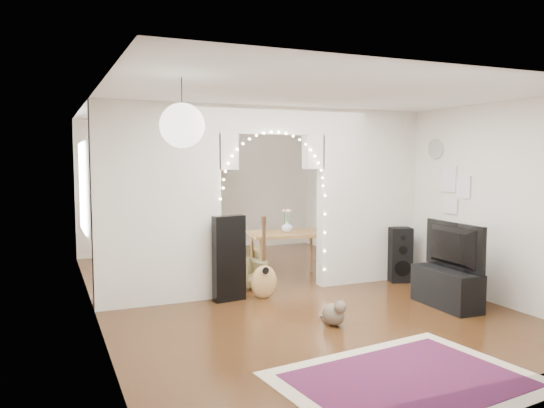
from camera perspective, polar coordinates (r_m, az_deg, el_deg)
name	(u,v)px	position (r m, az deg, el deg)	size (l,w,h in m)	color
floor	(272,291)	(7.94, -0.05, -9.33)	(7.50, 7.50, 0.00)	black
ceiling	(271,106)	(7.73, -0.05, 10.45)	(5.00, 7.50, 0.02)	white
wall_back	(201,187)	(11.25, -7.65, 1.82)	(5.00, 0.02, 2.70)	silver
wall_front	(455,234)	(4.54, 19.07, -3.05)	(5.00, 0.02, 2.70)	silver
wall_left	(91,206)	(7.11, -18.88, -0.23)	(0.02, 7.50, 2.70)	silver
wall_right	(411,195)	(9.00, 14.72, 0.91)	(0.02, 7.50, 2.70)	silver
divider_wall	(272,195)	(7.71, -0.05, 0.98)	(5.00, 0.20, 2.70)	silver
fairy_lights	(275,187)	(7.59, 0.34, 1.86)	(1.64, 0.04, 1.60)	#FFEABF
window	(83,187)	(8.89, -19.65, 1.71)	(0.04, 1.20, 1.40)	white
wall_clock	(436,149)	(8.51, 17.23, 5.68)	(0.31, 0.31, 0.03)	white
picture_frames	(453,190)	(8.22, 18.93, 1.48)	(0.02, 0.50, 0.70)	white
paper_lantern	(182,125)	(4.81, -9.64, 8.33)	(0.40, 0.40, 0.40)	white
ceiling_fan	(227,133)	(9.57, -4.85, 7.58)	(1.10, 1.10, 0.30)	#B9953D
area_rug	(409,380)	(5.06, 14.48, -17.90)	(2.22, 1.67, 0.02)	maroon
guitar_case	(229,258)	(7.32, -4.65, -5.85)	(0.45, 0.15, 1.18)	black
acoustic_guitar	(264,269)	(7.43, -0.88, -6.95)	(0.41, 0.20, 0.98)	#B08946
tabby_cat	(334,313)	(6.39, 6.71, -11.60)	(0.23, 0.53, 0.35)	brown
floor_speaker	(400,255)	(8.68, 13.60, -5.33)	(0.41, 0.38, 0.86)	black
media_console	(446,288)	(7.44, 18.26, -8.58)	(0.40, 1.00, 0.50)	black
tv	(448,246)	(7.33, 18.38, -4.33)	(1.07, 0.14, 0.62)	black
bookcase	(176,212)	(10.90, -10.32, -0.87)	(1.69, 0.43, 1.73)	#BFAA8A
dining_table	(287,237)	(8.67, 1.61, -3.52)	(1.32, 0.99, 0.76)	brown
flower_vase	(287,226)	(8.64, 1.62, -2.42)	(0.18, 0.18, 0.19)	white
dining_chair_left	(247,260)	(9.16, -2.67, -6.00)	(0.47, 0.48, 0.44)	brown
dining_chair_right	(248,273)	(8.12, -2.61, -7.47)	(0.46, 0.47, 0.43)	brown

